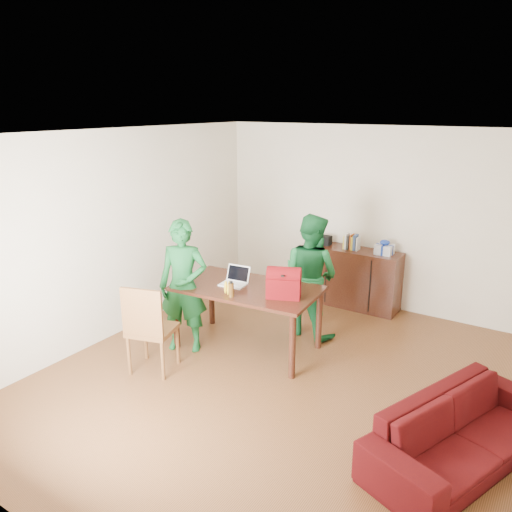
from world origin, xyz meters
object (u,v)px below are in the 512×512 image
Objects in this scene: person_far at (311,275)px; bottle at (231,289)px; person_near at (183,286)px; laptop at (233,282)px; red_bag at (284,285)px; chair at (153,345)px; sofa at (463,432)px; table at (247,295)px.

person_far is 1.27m from bottle.
person_near is 5.03× the size of laptop.
bottle is at bearing -20.09° from person_near.
person_near reaches higher than bottle.
bottle is at bearing -170.43° from red_bag.
chair is 0.81m from person_near.
person_near is 3.44m from sofa.
red_bag is at bearing 106.74° from person_far.
sofa is at bearing -20.31° from table.
person_near is at bearing -151.60° from table.
red_bag is at bearing 32.20° from bottle.
bottle is 0.49× the size of red_bag.
person_near is at bearing 174.87° from red_bag.
person_near is at bearing -146.92° from laptop.
laptop is (-0.18, -0.05, 0.15)m from table.
person_far is 2.81m from sofa.
bottle is 0.10× the size of sofa.
table is at bearing 151.80° from red_bag.
table is at bearing 95.92° from sofa.
table is at bearing 8.84° from person_near.
person_near reaches higher than red_bag.
person_near is 0.61m from laptop.
table reaches higher than sofa.
table is 0.43m from bottle.
person_far is (1.12, 1.24, -0.01)m from person_near.
sofa is at bearing 156.57° from person_far.
table is 0.94m from person_far.
laptop is at bearing 122.45° from bottle.
table is 0.24m from laptop.
laptop is at bearing 14.09° from person_near.
table is 0.60m from red_bag.
table is at bearing 94.41° from bottle.
chair is at bearing -125.16° from table.
person_far reaches higher than red_bag.
chair is 0.64× the size of person_near.
table is at bearing 10.41° from laptop.
table is 1.71× the size of chair.
person_far is 0.88m from red_bag.
person_far is at bearing 73.02° from red_bag.
laptop is 0.73m from red_bag.
table is at bearing 42.95° from chair.
red_bag reaches higher than chair.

